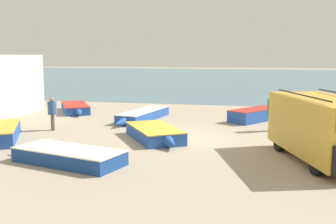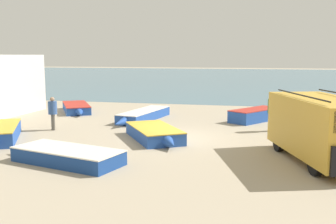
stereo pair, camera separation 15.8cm
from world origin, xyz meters
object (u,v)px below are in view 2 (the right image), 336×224
(fisherman_0, at_px, (53,110))
(parked_van, at_px, (322,127))
(fishing_rowboat_3, at_px, (143,115))
(fishing_rowboat_5, at_px, (76,108))
(fishing_rowboat_1, at_px, (155,133))
(fishing_rowboat_0, at_px, (257,115))
(fisherman_1, at_px, (273,109))
(fishing_rowboat_6, at_px, (65,155))

(fisherman_0, bearing_deg, parked_van, 123.30)
(fishing_rowboat_3, relative_size, fishing_rowboat_5, 1.22)
(parked_van, height_order, fishing_rowboat_1, parked_van)
(fishing_rowboat_0, bearing_deg, fisherman_1, -131.74)
(fisherman_0, relative_size, fisherman_1, 0.91)
(parked_van, height_order, fishing_rowboat_0, parked_van)
(fisherman_1, bearing_deg, fishing_rowboat_5, -83.87)
(parked_van, bearing_deg, fishing_rowboat_0, 176.99)
(fishing_rowboat_1, height_order, fisherman_0, fisherman_0)
(parked_van, height_order, fisherman_1, parked_van)
(fishing_rowboat_0, relative_size, fishing_rowboat_5, 0.85)
(parked_van, relative_size, fishing_rowboat_6, 1.14)
(parked_van, relative_size, fisherman_0, 3.35)
(parked_van, distance_m, fishing_rowboat_5, 16.67)
(parked_van, height_order, fishing_rowboat_3, parked_van)
(parked_van, distance_m, fishing_rowboat_3, 11.22)
(fishing_rowboat_1, xyz_separation_m, fishing_rowboat_6, (-2.05, -4.31, -0.02))
(fishing_rowboat_3, bearing_deg, fisherman_1, 85.79)
(fishing_rowboat_5, xyz_separation_m, fisherman_0, (1.74, -6.07, 0.73))
(fishing_rowboat_0, bearing_deg, parked_van, -130.42)
(fishing_rowboat_6, bearing_deg, fisherman_1, -118.32)
(parked_van, bearing_deg, fisherman_0, -122.78)
(fishing_rowboat_3, xyz_separation_m, fisherman_1, (7.11, -1.75, 0.81))
(fishing_rowboat_0, height_order, fishing_rowboat_1, fishing_rowboat_0)
(fisherman_1, bearing_deg, fishing_rowboat_0, -142.67)
(fishing_rowboat_3, distance_m, fishing_rowboat_5, 5.63)
(fishing_rowboat_1, bearing_deg, fishing_rowboat_0, 112.57)
(fishing_rowboat_1, distance_m, fisherman_0, 5.64)
(fishing_rowboat_5, distance_m, fisherman_0, 6.36)
(fishing_rowboat_5, distance_m, fishing_rowboat_6, 12.55)
(fishing_rowboat_5, xyz_separation_m, fishing_rowboat_6, (5.20, -11.42, 0.00))
(parked_van, xyz_separation_m, fishing_rowboat_1, (-6.57, 2.16, -0.95))
(parked_van, distance_m, fishing_rowboat_6, 8.93)
(fishing_rowboat_6, bearing_deg, fishing_rowboat_0, -106.05)
(parked_van, distance_m, fishing_rowboat_0, 8.75)
(fishing_rowboat_6, xyz_separation_m, fisherman_0, (-3.46, 5.35, 0.72))
(fishing_rowboat_1, height_order, fishing_rowboat_3, fishing_rowboat_1)
(fishing_rowboat_5, relative_size, fishing_rowboat_6, 0.97)
(fishing_rowboat_5, relative_size, fisherman_0, 2.83)
(fisherman_0, bearing_deg, fishing_rowboat_5, -115.85)
(fishing_rowboat_1, relative_size, fisherman_0, 2.59)
(fishing_rowboat_3, bearing_deg, parked_van, 60.04)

